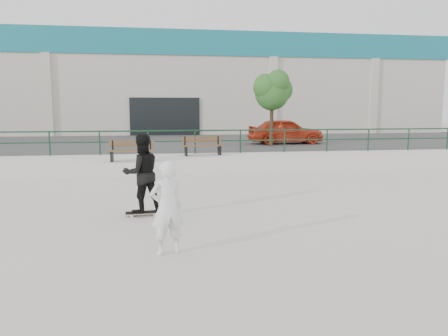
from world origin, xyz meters
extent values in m
plane|color=silver|center=(0.00, 0.00, 0.00)|extent=(120.00, 120.00, 0.00)
cube|color=beige|center=(0.00, 9.50, 0.25)|extent=(30.00, 3.00, 0.50)
cube|color=#383838|center=(0.00, 18.00, 0.25)|extent=(60.00, 14.00, 0.50)
cylinder|color=#163C25|center=(0.00, 10.80, 1.50)|extent=(28.00, 0.06, 0.06)
cylinder|color=#163C25|center=(0.00, 10.80, 1.05)|extent=(28.00, 0.05, 0.05)
cylinder|color=#163C25|center=(-5.00, 10.80, 1.00)|extent=(0.06, 0.06, 1.00)
cylinder|color=#163C25|center=(-3.00, 10.80, 1.00)|extent=(0.06, 0.06, 1.00)
cylinder|color=#163C25|center=(-1.00, 10.80, 1.00)|extent=(0.06, 0.06, 1.00)
cylinder|color=#163C25|center=(1.00, 10.80, 1.00)|extent=(0.06, 0.06, 1.00)
cylinder|color=#163C25|center=(3.00, 10.80, 1.00)|extent=(0.06, 0.06, 1.00)
cylinder|color=#163C25|center=(5.00, 10.80, 1.00)|extent=(0.06, 0.06, 1.00)
cylinder|color=#163C25|center=(7.00, 10.80, 1.00)|extent=(0.06, 0.06, 1.00)
cylinder|color=#163C25|center=(9.00, 10.80, 1.00)|extent=(0.06, 0.06, 1.00)
cylinder|color=#163C25|center=(11.00, 10.80, 1.00)|extent=(0.06, 0.06, 1.00)
cylinder|color=#163C25|center=(13.00, 10.80, 1.00)|extent=(0.06, 0.06, 1.00)
cube|color=beige|center=(0.00, 32.00, 4.00)|extent=(44.00, 16.00, 8.00)
cube|color=teal|center=(0.00, 32.00, 7.10)|extent=(44.20, 16.20, 1.80)
cube|color=black|center=(0.00, 23.95, 1.60)|extent=(5.00, 0.15, 3.20)
cube|color=beige|center=(-8.00, 23.90, 3.10)|extent=(0.60, 0.25, 6.20)
cube|color=beige|center=(8.00, 23.90, 3.10)|extent=(0.60, 0.25, 6.20)
cube|color=beige|center=(16.00, 23.90, 3.10)|extent=(0.60, 0.25, 6.20)
cube|color=brown|center=(-1.60, 8.23, 0.90)|extent=(1.68, 0.23, 0.04)
cube|color=brown|center=(-1.59, 8.40, 0.90)|extent=(1.68, 0.23, 0.04)
cube|color=brown|center=(-1.58, 8.57, 0.90)|extent=(1.68, 0.23, 0.04)
cube|color=brown|center=(-1.57, 8.64, 1.08)|extent=(1.67, 0.16, 0.09)
cube|color=brown|center=(-1.57, 8.64, 1.21)|extent=(1.67, 0.16, 0.09)
cube|color=black|center=(-2.29, 8.45, 0.70)|extent=(0.09, 0.47, 0.39)
cube|color=black|center=(-2.27, 8.69, 1.08)|extent=(0.06, 0.05, 0.39)
cube|color=black|center=(-0.89, 8.35, 0.70)|extent=(0.09, 0.47, 0.39)
cube|color=black|center=(-0.88, 8.59, 1.08)|extent=(0.06, 0.05, 0.39)
cube|color=brown|center=(1.27, 9.87, 0.91)|extent=(1.71, 0.27, 0.04)
cube|color=brown|center=(1.26, 10.04, 0.91)|extent=(1.71, 0.27, 0.04)
cube|color=brown|center=(1.24, 10.21, 0.91)|extent=(1.71, 0.27, 0.04)
cube|color=brown|center=(1.23, 10.28, 1.09)|extent=(1.71, 0.19, 0.09)
cube|color=brown|center=(1.23, 10.28, 1.22)|extent=(1.71, 0.19, 0.09)
cube|color=black|center=(0.55, 9.97, 0.70)|extent=(0.10, 0.48, 0.40)
cube|color=black|center=(0.53, 10.22, 1.09)|extent=(0.06, 0.05, 0.40)
cube|color=black|center=(1.97, 10.10, 0.70)|extent=(0.10, 0.48, 0.40)
cube|color=black|center=(1.94, 10.35, 1.09)|extent=(0.06, 0.05, 0.40)
cylinder|color=#413120|center=(5.23, 13.92, 1.66)|extent=(0.19, 0.19, 2.32)
sphere|color=#27561F|center=(5.23, 13.92, 3.21)|extent=(1.74, 1.74, 1.74)
sphere|color=#27561F|center=(5.71, 14.21, 3.40)|extent=(1.35, 1.35, 1.35)
sphere|color=#27561F|center=(4.84, 13.73, 3.50)|extent=(1.26, 1.26, 1.26)
sphere|color=#27561F|center=(5.42, 13.53, 3.79)|extent=(1.16, 1.16, 1.16)
sphere|color=#27561F|center=(4.94, 14.31, 3.69)|extent=(1.06, 1.06, 1.06)
imported|color=red|center=(6.42, 15.37, 1.20)|extent=(4.11, 1.69, 1.39)
cube|color=black|center=(-1.00, 2.02, 0.09)|extent=(0.80, 0.28, 0.02)
cube|color=brown|center=(-1.00, 2.02, 0.07)|extent=(0.80, 0.28, 0.01)
cube|color=gray|center=(-1.26, 1.99, 0.04)|extent=(0.08, 0.17, 0.03)
cube|color=gray|center=(-0.74, 2.04, 0.04)|extent=(0.08, 0.17, 0.03)
cylinder|color=white|center=(-1.25, 1.90, 0.03)|extent=(0.06, 0.03, 0.06)
cylinder|color=white|center=(-1.27, 2.08, 0.03)|extent=(0.06, 0.03, 0.06)
cylinder|color=white|center=(-0.73, 1.95, 0.03)|extent=(0.06, 0.03, 0.06)
cylinder|color=white|center=(-0.75, 2.14, 0.03)|extent=(0.06, 0.03, 0.06)
imported|color=black|center=(-1.00, 2.02, 0.99)|extent=(1.05, 0.93, 1.79)
imported|color=white|center=(-0.50, -0.73, 0.80)|extent=(0.68, 0.55, 1.60)
camera|label=1|loc=(-0.65, -8.00, 2.48)|focal=35.00mm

